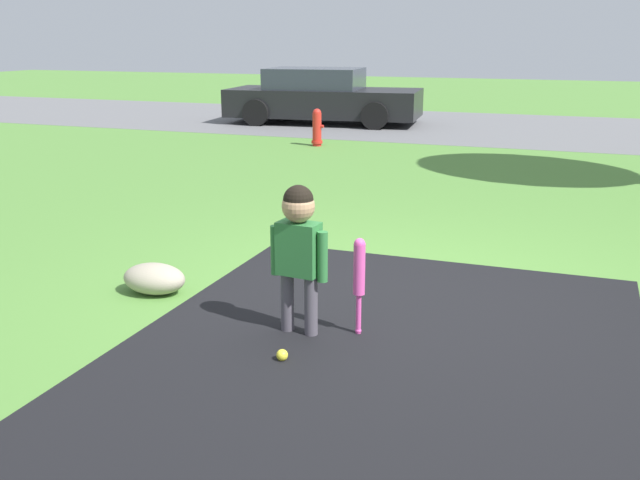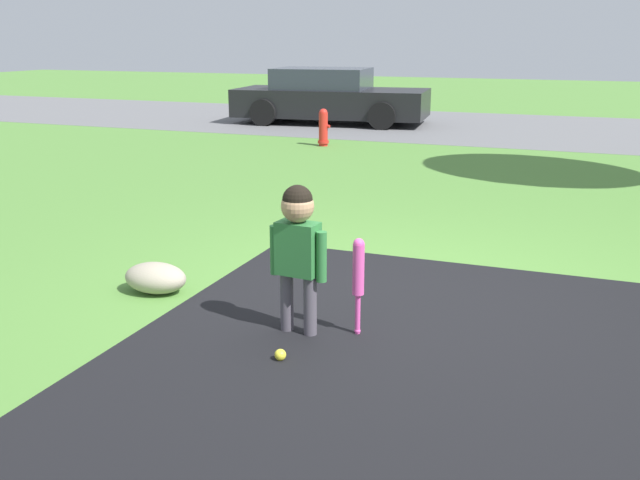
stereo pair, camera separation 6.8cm
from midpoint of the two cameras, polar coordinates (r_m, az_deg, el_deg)
The scene contains 8 objects.
ground_plane at distance 5.51m, azimuth 5.15°, elevation -4.43°, with size 60.00×60.00×0.00m, color #518438.
street_strip at distance 16.13m, azimuth 15.62°, elevation 8.58°, with size 40.00×6.00×0.01m.
child at distance 4.61m, azimuth -2.14°, elevation 0.10°, with size 0.41×0.22×1.01m.
baseball_bat at distance 4.66m, azimuth 2.74°, elevation -2.63°, with size 0.08×0.08×0.66m.
sports_ball at distance 4.43m, azimuth -3.49°, elevation -9.17°, with size 0.07×0.07×0.07m.
fire_hydrant at distance 13.03m, azimuth -0.39°, elevation 8.97°, with size 0.23×0.20×0.67m.
parked_car at distance 16.53m, azimuth 0.04°, elevation 11.35°, with size 4.47×2.28×1.23m.
edging_rock at distance 5.66m, azimuth -13.45°, elevation -3.02°, with size 0.51×0.35×0.23m.
Camera 1 is at (1.29, -5.01, 1.92)m, focal length 40.00 mm.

